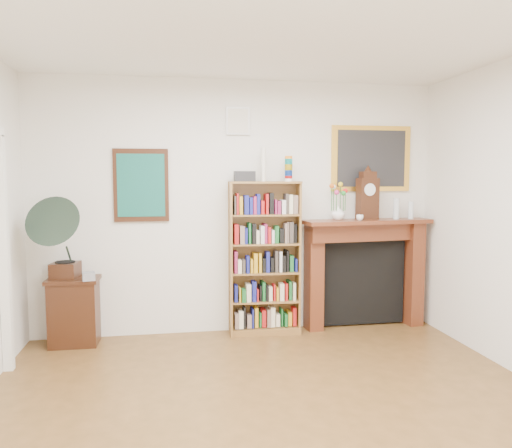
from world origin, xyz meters
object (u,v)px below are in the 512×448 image
(cd_stack, at_px, (89,276))
(flower_vase, at_px, (338,213))
(bottle_left, at_px, (396,209))
(mantel_clock, at_px, (367,196))
(teacup, at_px, (360,218))
(side_cabinet, at_px, (74,311))
(fireplace, at_px, (364,263))
(gramophone, at_px, (61,233))
(bookshelf, at_px, (265,249))
(bottle_right, at_px, (411,210))

(cd_stack, bearing_deg, flower_vase, 4.36)
(flower_vase, bearing_deg, bottle_left, -1.25)
(mantel_clock, relative_size, teacup, 6.79)
(bottle_left, bearing_deg, side_cabinet, -179.18)
(mantel_clock, relative_size, bottle_left, 2.26)
(fireplace, distance_m, cd_stack, 3.03)
(gramophone, bearing_deg, bottle_left, 10.63)
(mantel_clock, bearing_deg, side_cabinet, 172.45)
(cd_stack, height_order, mantel_clock, mantel_clock)
(bottle_left, bearing_deg, bookshelf, -179.87)
(fireplace, height_order, mantel_clock, mantel_clock)
(gramophone, xyz_separation_m, bottle_left, (3.64, 0.16, 0.20))
(flower_vase, bearing_deg, bottle_right, -0.55)
(cd_stack, bearing_deg, fireplace, 4.49)
(fireplace, relative_size, flower_vase, 9.59)
(bookshelf, bearing_deg, cd_stack, -170.48)
(cd_stack, bearing_deg, bottle_left, 3.21)
(fireplace, xyz_separation_m, cd_stack, (-3.02, -0.24, -0.01))
(teacup, xyz_separation_m, bottle_left, (0.48, 0.10, 0.09))
(side_cabinet, xyz_separation_m, flower_vase, (2.87, 0.07, 0.99))
(side_cabinet, distance_m, fireplace, 3.23)
(bottle_right, bearing_deg, side_cabinet, -179.12)
(side_cabinet, height_order, cd_stack, cd_stack)
(bookshelf, height_order, side_cabinet, bookshelf)
(teacup, bearing_deg, bottle_left, 11.27)
(side_cabinet, bearing_deg, flower_vase, 2.17)
(side_cabinet, xyz_separation_m, mantel_clock, (3.21, 0.06, 1.17))
(flower_vase, relative_size, teacup, 1.97)
(mantel_clock, height_order, bottle_right, mantel_clock)
(bookshelf, relative_size, bottle_right, 9.74)
(cd_stack, distance_m, teacup, 2.96)
(side_cabinet, xyz_separation_m, teacup, (3.08, -0.04, 0.94))
(gramophone, bearing_deg, side_cabinet, 61.57)
(bookshelf, distance_m, teacup, 1.12)
(gramophone, relative_size, flower_vase, 5.38)
(fireplace, relative_size, cd_stack, 12.62)
(side_cabinet, height_order, bottle_left, bottle_left)
(mantel_clock, bearing_deg, teacup, -150.27)
(gramophone, bearing_deg, teacup, 9.28)
(flower_vase, xyz_separation_m, bottle_left, (0.69, -0.02, 0.04))
(bottle_left, distance_m, bottle_right, 0.19)
(flower_vase, bearing_deg, side_cabinet, -178.68)
(bookshelf, xyz_separation_m, flower_vase, (0.85, 0.02, 0.39))
(flower_vase, relative_size, bottle_right, 0.79)
(side_cabinet, distance_m, mantel_clock, 3.41)
(mantel_clock, xyz_separation_m, bottle_right, (0.53, 0.00, -0.16))
(teacup, bearing_deg, bookshelf, 175.06)
(fireplace, relative_size, bottle_right, 7.57)
(gramophone, bearing_deg, bookshelf, 12.35)
(side_cabinet, height_order, flower_vase, flower_vase)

